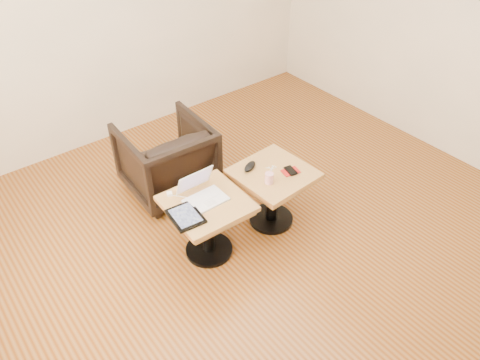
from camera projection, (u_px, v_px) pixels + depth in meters
room_shell at (278, 91)px, 2.98m from camera, size 4.52×4.52×2.71m
side_table_left at (207, 215)px, 3.48m from camera, size 0.59×0.59×0.52m
side_table_right at (273, 185)px, 3.77m from camera, size 0.60×0.60×0.52m
laptop at (202, 193)px, 3.42m from camera, size 0.29×0.28×0.20m
tablet at (185, 216)px, 3.27m from camera, size 0.23×0.28×0.02m
charging_adapter at (170, 194)px, 3.46m from camera, size 0.05×0.05×0.02m
glasses_case at (250, 166)px, 3.70m from camera, size 0.16×0.12×0.05m
striped_cup at (269, 178)px, 3.55m from camera, size 0.08×0.08×0.09m
earbuds_tangle at (272, 168)px, 3.72m from camera, size 0.07×0.05×0.01m
phone_on_sleeve at (291, 171)px, 3.68m from camera, size 0.15×0.13×0.02m
armchair at (167, 158)px, 4.14m from camera, size 0.75×0.77×0.67m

